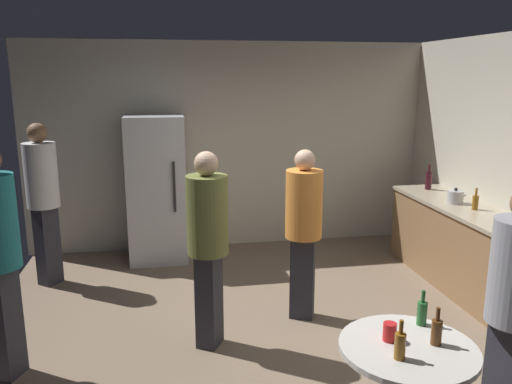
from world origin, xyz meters
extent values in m
cube|color=#7A6651|center=(0.00, 0.00, -0.05)|extent=(5.20, 5.20, 0.10)
cube|color=beige|center=(0.00, 2.63, 1.35)|extent=(5.32, 0.06, 2.70)
cube|color=silver|center=(-0.99, 2.20, 0.90)|extent=(0.70, 0.65, 1.80)
cube|color=#262628|center=(-0.78, 1.86, 0.99)|extent=(0.03, 0.03, 0.60)
cube|color=olive|center=(2.28, 0.81, 0.43)|extent=(0.60, 2.10, 0.86)
cube|color=tan|center=(2.28, 0.81, 0.88)|extent=(0.64, 2.14, 0.04)
cylinder|color=#B2B2B7|center=(2.23, 0.88, 0.97)|extent=(0.17, 0.17, 0.14)
sphere|color=black|center=(2.23, 0.88, 1.06)|extent=(0.04, 0.04, 0.04)
cone|color=#B2B2B7|center=(2.35, 0.88, 0.98)|extent=(0.09, 0.04, 0.06)
cylinder|color=#3F141E|center=(2.29, 1.59, 1.01)|extent=(0.08, 0.08, 0.22)
cylinder|color=#3F141E|center=(2.29, 1.59, 1.17)|extent=(0.03, 0.03, 0.09)
cylinder|color=#8C5919|center=(2.28, 0.60, 0.98)|extent=(0.06, 0.06, 0.15)
cylinder|color=#8C5919|center=(2.28, 0.60, 1.09)|extent=(0.02, 0.02, 0.08)
cylinder|color=beige|center=(0.47, -1.58, 0.72)|extent=(0.80, 0.80, 0.03)
cylinder|color=#8C5919|center=(0.36, -1.70, 0.81)|extent=(0.06, 0.06, 0.15)
cylinder|color=#8C5919|center=(0.36, -1.70, 0.93)|extent=(0.02, 0.02, 0.08)
cylinder|color=#593314|center=(0.64, -1.59, 0.81)|extent=(0.06, 0.06, 0.15)
cylinder|color=#593314|center=(0.64, -1.59, 0.93)|extent=(0.02, 0.02, 0.08)
cylinder|color=#26662D|center=(0.67, -1.35, 0.81)|extent=(0.06, 0.06, 0.15)
cylinder|color=#26662D|center=(0.67, -1.35, 0.93)|extent=(0.02, 0.02, 0.08)
cylinder|color=red|center=(0.39, -1.50, 0.79)|extent=(0.08, 0.08, 0.11)
cube|color=#2D2D38|center=(0.36, 0.32, 0.40)|extent=(0.27, 0.24, 0.80)
cylinder|color=orange|center=(0.36, 0.32, 1.11)|extent=(0.44, 0.44, 0.63)
sphere|color=#D8AD8C|center=(0.36, 0.32, 1.52)|extent=(0.19, 0.19, 0.19)
cube|color=#2D2D38|center=(1.17, -1.55, 0.40)|extent=(0.23, 0.26, 0.81)
cube|color=#2D2D38|center=(-2.12, -0.24, 0.44)|extent=(0.24, 0.27, 0.88)
cube|color=#2D2D38|center=(-2.18, 1.60, 0.44)|extent=(0.27, 0.28, 0.88)
cylinder|color=white|center=(-2.18, 1.60, 1.23)|extent=(0.48, 0.48, 0.70)
sphere|color=#8C6647|center=(-2.18, 1.60, 1.68)|extent=(0.21, 0.21, 0.21)
cube|color=#2D2D38|center=(-0.55, -0.05, 0.41)|extent=(0.25, 0.27, 0.83)
cylinder|color=olive|center=(-0.55, -0.05, 1.15)|extent=(0.46, 0.46, 0.66)
sphere|color=#D8AD8C|center=(-0.55, -0.05, 1.58)|extent=(0.20, 0.20, 0.20)
camera|label=1|loc=(-0.87, -4.07, 2.26)|focal=35.88mm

